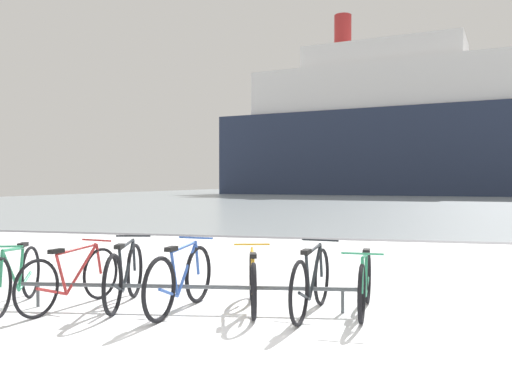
{
  "coord_description": "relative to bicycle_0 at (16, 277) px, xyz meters",
  "views": [
    {
      "loc": [
        1.36,
        -4.47,
        1.53
      ],
      "look_at": [
        -0.91,
        4.99,
        1.36
      ],
      "focal_mm": 37.18,
      "sensor_mm": 36.0,
      "label": 1
    }
  ],
  "objects": [
    {
      "name": "ground",
      "position": [
        3.03,
        52.74,
        -0.41
      ],
      "size": [
        80.0,
        132.0,
        0.08
      ],
      "color": "white"
    },
    {
      "name": "bike_rack",
      "position": [
        2.09,
        0.36,
        -0.1
      ],
      "size": [
        4.1,
        0.67,
        0.31
      ],
      "color": "#4C5156",
      "rests_on": "ground"
    },
    {
      "name": "bicycle_0",
      "position": [
        0.0,
        0.0,
        0.0
      ],
      "size": [
        0.66,
        1.66,
        0.81
      ],
      "color": "black",
      "rests_on": "ground"
    },
    {
      "name": "bicycle_1",
      "position": [
        0.68,
        0.13,
        -0.01
      ],
      "size": [
        0.48,
        1.74,
        0.8
      ],
      "color": "black",
      "rests_on": "ground"
    },
    {
      "name": "bicycle_2",
      "position": [
        1.26,
        0.38,
        0.01
      ],
      "size": [
        0.51,
        1.68,
        0.84
      ],
      "color": "black",
      "rests_on": "ground"
    },
    {
      "name": "bicycle_3",
      "position": [
        2.05,
        0.26,
        0.01
      ],
      "size": [
        0.46,
        1.74,
        0.85
      ],
      "color": "black",
      "rests_on": "ground"
    },
    {
      "name": "bicycle_4",
      "position": [
        2.86,
        0.56,
        -0.03
      ],
      "size": [
        0.57,
        1.59,
        0.75
      ],
      "color": "black",
      "rests_on": "ground"
    },
    {
      "name": "bicycle_5",
      "position": [
        3.58,
        0.49,
        0.01
      ],
      "size": [
        0.46,
        1.75,
        0.83
      ],
      "color": "black",
      "rests_on": "ground"
    },
    {
      "name": "bicycle_6",
      "position": [
        4.19,
        0.72,
        -0.02
      ],
      "size": [
        0.46,
        1.67,
        0.77
      ],
      "color": "black",
      "rests_on": "ground"
    },
    {
      "name": "ferry_ship",
      "position": [
        5.22,
        66.45,
        7.84
      ],
      "size": [
        46.75,
        22.21,
        24.45
      ],
      "color": "#232D47",
      "rests_on": "ground"
    }
  ]
}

